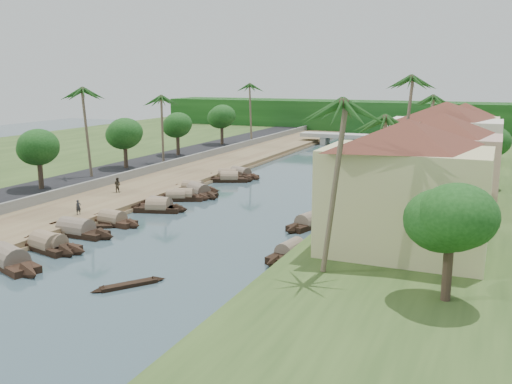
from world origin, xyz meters
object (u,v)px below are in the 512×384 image
at_px(sampan_1, 47,245).
at_px(bridge, 367,138).
at_px(person_near, 78,207).
at_px(building_near, 405,186).
at_px(sampan_0, 9,261).

bearing_deg(sampan_1, bridge, 97.87).
xyz_separation_m(bridge, person_near, (-13.04, -72.90, -0.17)).
xyz_separation_m(bridge, building_near, (18.99, -74.00, 4.66)).
distance_m(bridge, sampan_1, 81.93).
bearing_deg(sampan_1, person_near, 128.30).
relative_size(building_near, person_near, 9.92).
relative_size(building_near, sampan_0, 1.56).
distance_m(bridge, building_near, 76.54).
bearing_deg(person_near, bridge, 17.54).
relative_size(sampan_0, person_near, 6.37).
relative_size(building_near, sampan_1, 1.86).
distance_m(sampan_1, person_near, 9.36).
relative_size(bridge, building_near, 1.89).
relative_size(sampan_0, sampan_1, 1.20).
xyz_separation_m(bridge, sampan_1, (-9.27, -81.39, -1.30)).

